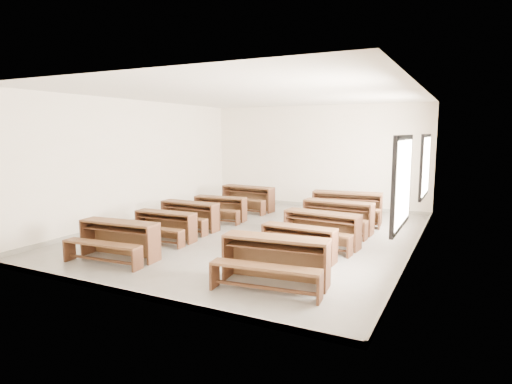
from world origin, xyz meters
The scene contains 11 objects.
room centered at (0.09, 0.00, 2.14)m, with size 8.50×8.50×3.20m.
desk_set_0 centered at (-1.45, -2.90, 0.41)m, with size 1.64×0.94×0.71m.
desk_set_1 centered at (-1.54, -1.41, 0.37)m, with size 1.45×0.80×0.64m.
desk_set_2 centered at (-1.69, -0.29, 0.40)m, with size 1.51×0.80×0.68m.
desk_set_3 centered at (-1.59, 0.98, 0.37)m, with size 1.49×0.89×0.64m.
desk_set_4 centered at (-1.61, 2.61, 0.43)m, with size 1.69×0.95×0.74m.
desk_set_5 centered at (1.75, -2.83, 0.44)m, with size 1.77×1.05×0.76m.
desk_set_6 centered at (1.61, -1.45, 0.37)m, with size 1.44×0.78×0.64m.
desk_set_7 centered at (1.68, -0.33, 0.42)m, with size 1.66×0.95×0.72m.
desk_set_8 centered at (1.63, 1.05, 0.43)m, with size 1.69×0.93×0.74m.
desk_set_9 centered at (1.53, 2.27, 0.47)m, with size 1.89×1.14×0.81m.
Camera 1 is at (4.39, -8.72, 2.38)m, focal length 30.00 mm.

